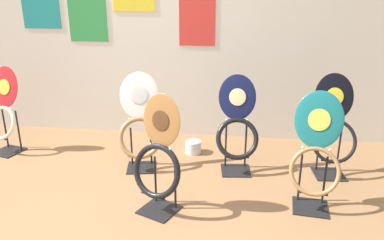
{
  "coord_description": "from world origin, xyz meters",
  "views": [
    {
      "loc": [
        1.09,
        -2.17,
        1.69
      ],
      "look_at": [
        0.68,
        1.06,
        0.55
      ],
      "focal_mm": 35.0,
      "sensor_mm": 36.0,
      "label": 1
    }
  ],
  "objects_px": {
    "toilet_seat_display_woodgrain": "(158,162)",
    "toilet_seat_display_navy_moon": "(237,130)",
    "toilet_seat_display_white_plain": "(140,129)",
    "toilet_seat_display_crimson_swirl": "(4,114)",
    "paint_can": "(193,146)",
    "toilet_seat_display_teal_sax": "(316,152)",
    "toilet_seat_display_jazz_black": "(333,126)"
  },
  "relations": [
    {
      "from": "toilet_seat_display_teal_sax",
      "to": "toilet_seat_display_crimson_swirl",
      "type": "bearing_deg",
      "value": 167.13
    },
    {
      "from": "toilet_seat_display_crimson_swirl",
      "to": "toilet_seat_display_white_plain",
      "type": "bearing_deg",
      "value": -7.14
    },
    {
      "from": "toilet_seat_display_navy_moon",
      "to": "toilet_seat_display_crimson_swirl",
      "type": "bearing_deg",
      "value": 176.65
    },
    {
      "from": "toilet_seat_display_navy_moon",
      "to": "toilet_seat_display_jazz_black",
      "type": "xyz_separation_m",
      "value": [
        0.89,
        0.06,
        0.06
      ]
    },
    {
      "from": "toilet_seat_display_navy_moon",
      "to": "toilet_seat_display_jazz_black",
      "type": "relative_size",
      "value": 0.97
    },
    {
      "from": "toilet_seat_display_crimson_swirl",
      "to": "toilet_seat_display_woodgrain",
      "type": "relative_size",
      "value": 0.97
    },
    {
      "from": "toilet_seat_display_teal_sax",
      "to": "paint_can",
      "type": "relative_size",
      "value": 5.43
    },
    {
      "from": "toilet_seat_display_crimson_swirl",
      "to": "toilet_seat_display_jazz_black",
      "type": "bearing_deg",
      "value": -1.5
    },
    {
      "from": "toilet_seat_display_white_plain",
      "to": "toilet_seat_display_navy_moon",
      "type": "bearing_deg",
      "value": 2.93
    },
    {
      "from": "toilet_seat_display_navy_moon",
      "to": "paint_can",
      "type": "distance_m",
      "value": 0.69
    },
    {
      "from": "paint_can",
      "to": "toilet_seat_display_woodgrain",
      "type": "bearing_deg",
      "value": -96.53
    },
    {
      "from": "toilet_seat_display_woodgrain",
      "to": "toilet_seat_display_teal_sax",
      "type": "xyz_separation_m",
      "value": [
        1.22,
        0.23,
        0.05
      ]
    },
    {
      "from": "toilet_seat_display_woodgrain",
      "to": "toilet_seat_display_teal_sax",
      "type": "relative_size",
      "value": 1.0
    },
    {
      "from": "toilet_seat_display_crimson_swirl",
      "to": "toilet_seat_display_jazz_black",
      "type": "height_order",
      "value": "toilet_seat_display_jazz_black"
    },
    {
      "from": "toilet_seat_display_crimson_swirl",
      "to": "toilet_seat_display_jazz_black",
      "type": "distance_m",
      "value": 3.38
    },
    {
      "from": "toilet_seat_display_white_plain",
      "to": "toilet_seat_display_crimson_swirl",
      "type": "bearing_deg",
      "value": 172.86
    },
    {
      "from": "toilet_seat_display_crimson_swirl",
      "to": "paint_can",
      "type": "height_order",
      "value": "toilet_seat_display_crimson_swirl"
    },
    {
      "from": "toilet_seat_display_navy_moon",
      "to": "toilet_seat_display_white_plain",
      "type": "distance_m",
      "value": 0.94
    },
    {
      "from": "toilet_seat_display_jazz_black",
      "to": "toilet_seat_display_woodgrain",
      "type": "bearing_deg",
      "value": -150.33
    },
    {
      "from": "toilet_seat_display_crimson_swirl",
      "to": "toilet_seat_display_teal_sax",
      "type": "height_order",
      "value": "toilet_seat_display_teal_sax"
    },
    {
      "from": "toilet_seat_display_crimson_swirl",
      "to": "paint_can",
      "type": "distance_m",
      "value": 2.06
    },
    {
      "from": "toilet_seat_display_crimson_swirl",
      "to": "toilet_seat_display_teal_sax",
      "type": "relative_size",
      "value": 0.97
    },
    {
      "from": "toilet_seat_display_navy_moon",
      "to": "paint_can",
      "type": "relative_size",
      "value": 5.3
    },
    {
      "from": "toilet_seat_display_woodgrain",
      "to": "paint_can",
      "type": "height_order",
      "value": "toilet_seat_display_woodgrain"
    },
    {
      "from": "toilet_seat_display_woodgrain",
      "to": "toilet_seat_display_navy_moon",
      "type": "bearing_deg",
      "value": 52.93
    },
    {
      "from": "toilet_seat_display_white_plain",
      "to": "toilet_seat_display_crimson_swirl",
      "type": "xyz_separation_m",
      "value": [
        -1.55,
        0.19,
        0.02
      ]
    },
    {
      "from": "toilet_seat_display_white_plain",
      "to": "toilet_seat_display_crimson_swirl",
      "type": "height_order",
      "value": "toilet_seat_display_white_plain"
    },
    {
      "from": "toilet_seat_display_navy_moon",
      "to": "toilet_seat_display_woodgrain",
      "type": "distance_m",
      "value": 0.99
    },
    {
      "from": "toilet_seat_display_navy_moon",
      "to": "toilet_seat_display_woodgrain",
      "type": "relative_size",
      "value": 0.97
    },
    {
      "from": "toilet_seat_display_woodgrain",
      "to": "toilet_seat_display_jazz_black",
      "type": "bearing_deg",
      "value": 29.67
    },
    {
      "from": "toilet_seat_display_woodgrain",
      "to": "toilet_seat_display_jazz_black",
      "type": "relative_size",
      "value": 1.0
    },
    {
      "from": "toilet_seat_display_white_plain",
      "to": "paint_can",
      "type": "distance_m",
      "value": 0.71
    }
  ]
}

